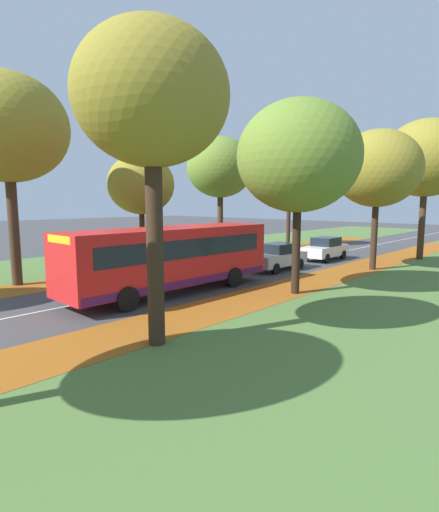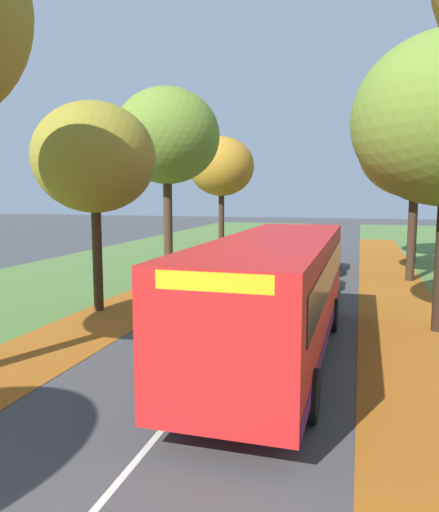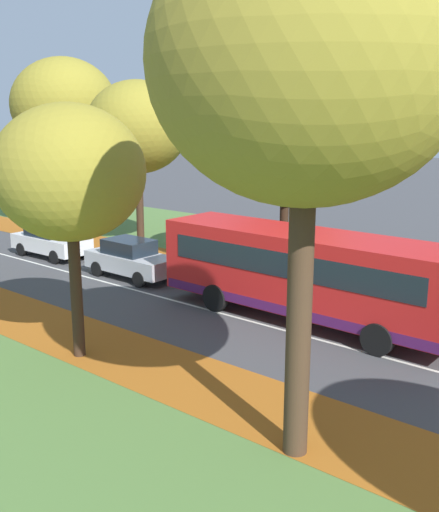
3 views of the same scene
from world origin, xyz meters
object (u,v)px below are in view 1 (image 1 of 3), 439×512
Objects in this scene: tree_right_near at (152,98)px; tree_right_distant at (426,158)px; bus at (172,256)px; car_white_following at (325,249)px; tree_left_distant at (289,185)px; tree_left_near at (7,128)px; tree_right_mid at (299,157)px; tree_left_mid at (141,185)px; tree_right_far at (378,169)px; car_silver_lead at (278,257)px; tree_left_far at (220,168)px.

tree_right_distant reaches higher than tree_right_near.
car_white_following is (0.03, 14.28, -0.89)m from bus.
tree_right_near is (11.75, -24.89, 1.17)m from tree_left_distant.
tree_right_mid is at bearing 34.99° from tree_left_near.
tree_right_distant is 0.95× the size of bus.
tree_left_near is at bearing 177.57° from tree_right_near.
tree_left_mid is 0.92× the size of tree_left_distant.
tree_left_mid is 19.82m from tree_right_distant.
tree_left_near reaches higher than bus.
tree_right_far is at bearing 90.04° from tree_right_mid.
car_silver_lead is (-0.05, 8.46, -0.89)m from bus.
car_silver_lead is at bearing -136.70° from tree_right_far.
tree_left_far is 11.44m from tree_right_far.
tree_right_far reaches higher than car_silver_lead.
tree_left_mid is 7.81m from tree_left_far.
tree_right_distant is (0.69, 15.58, 1.10)m from tree_right_mid.
tree_left_mid is 8.22m from bus.
tree_left_distant is 0.78× the size of tree_right_distant.
tree_left_near is 24.46m from tree_left_distant.
tree_left_far is at bearing 160.58° from car_silver_lead.
tree_right_distant is (11.58, 15.97, 1.98)m from tree_left_mid.
car_white_following is at bearing 89.89° from bus.
tree_left_mid is 0.78× the size of tree_left_far.
tree_right_mid reaches higher than car_silver_lead.
car_white_following is (6.71, 10.98, -4.36)m from tree_left_mid.
tree_right_mid is 0.86× the size of tree_right_distant.
tree_right_near is 23.91m from tree_right_distant.
tree_left_distant is at bearing 124.08° from tree_right_mid.
tree_left_far is at bearing -155.04° from car_white_following.
tree_right_distant reaches higher than car_white_following.
tree_left_far reaches higher than car_silver_lead.
tree_left_mid is at bearing -88.94° from tree_left_distant.
tree_left_far is 0.91× the size of tree_right_distant.
tree_left_far is at bearing -172.37° from tree_right_far.
tree_left_mid is at bearing 145.20° from tree_right_near.
car_white_following is (-4.88, -4.99, -6.34)m from tree_right_distant.
tree_right_near is 2.09× the size of car_white_following.
tree_left_mid is 1.66× the size of car_white_following.
bus is (-4.76, 4.64, -5.18)m from tree_right_near.
bus is at bearing 30.69° from tree_left_near.
tree_right_far is 6.95m from car_white_following.
tree_left_mid is 0.84× the size of tree_right_far.
tree_right_near is 15.22m from car_silver_lead.
tree_left_near is 2.43× the size of car_silver_lead.
tree_right_near is 0.90× the size of tree_right_distant.
tree_left_mid is at bearing -139.90° from tree_right_far.
bus is (7.12, -10.96, -4.99)m from tree_left_far.
tree_right_mid reaches higher than tree_right_far.
tree_left_near is at bearing -89.96° from tree_left_distant.
tree_left_far is at bearing -145.33° from tree_right_distant.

